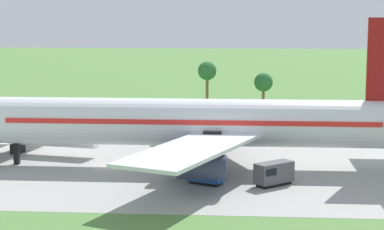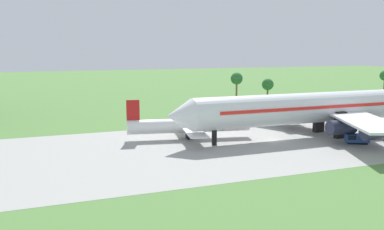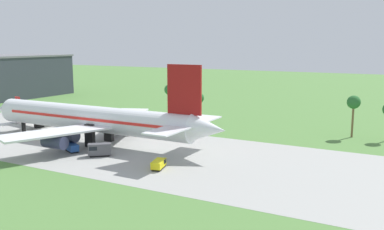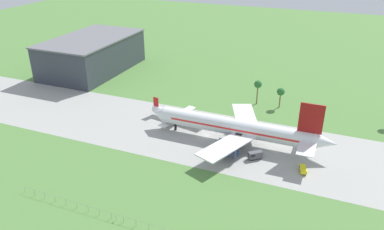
% 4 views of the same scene
% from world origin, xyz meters
% --- Properties ---
extents(ground_plane, '(600.00, 600.00, 0.00)m').
position_xyz_m(ground_plane, '(0.00, 0.00, 0.00)').
color(ground_plane, '#517F3D').
extents(taxiway_strip, '(320.00, 44.00, 0.02)m').
position_xyz_m(taxiway_strip, '(0.00, 0.00, 0.01)').
color(taxiway_strip, '#9E9E99').
rests_on(taxiway_strip, ground_plane).
extents(jet_airliner, '(72.42, 51.52, 20.62)m').
position_xyz_m(jet_airliner, '(13.27, 0.74, 6.26)').
color(jet_airliner, white).
rests_on(jet_airliner, ground_plane).
extents(regional_aircraft, '(26.16, 23.72, 8.53)m').
position_xyz_m(regional_aircraft, '(-15.80, 8.36, 2.81)').
color(regional_aircraft, white).
rests_on(regional_aircraft, ground_plane).
extents(catering_van, '(4.95, 3.79, 1.96)m').
position_xyz_m(catering_van, '(13.75, -8.46, 1.08)').
color(catering_van, black).
rests_on(catering_van, ground_plane).
extents(palm_tree_row, '(70.33, 3.60, 11.82)m').
position_xyz_m(palm_tree_row, '(45.35, 39.55, 8.71)').
color(palm_tree_row, brown).
rests_on(palm_tree_row, ground_plane).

